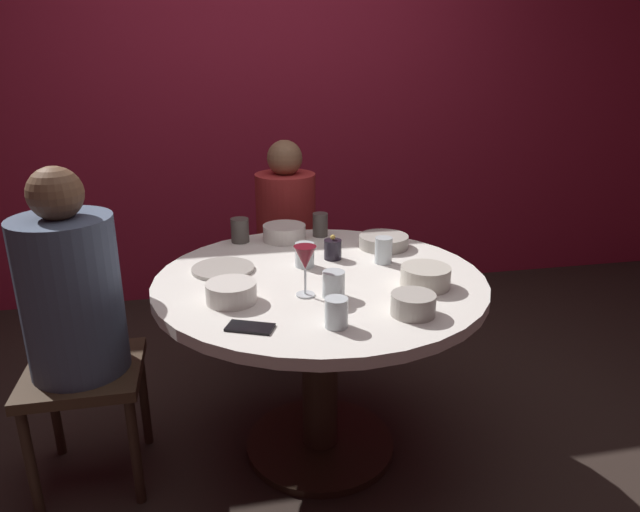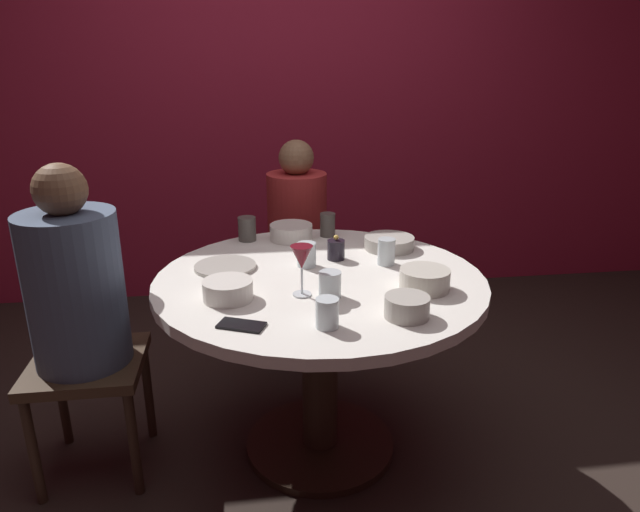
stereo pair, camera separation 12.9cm
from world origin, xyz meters
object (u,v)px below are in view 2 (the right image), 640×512
cup_near_candle (327,313)px  cell_phone (241,325)px  cup_by_right_diner (247,229)px  bowl_salad_center (407,307)px  cup_beside_wine (386,252)px  bowl_sauce_side (389,243)px  cup_center_front (307,254)px  cup_by_left_diner (328,225)px  bowl_rice_portion (291,232)px  bowl_serving_large (228,290)px  bowl_small_white (424,279)px  seated_diner_back (297,224)px  wine_glass (302,260)px  dinner_plate (225,267)px  seated_diner_left (76,294)px  cup_far_edge (330,285)px  candle_holder (336,250)px  dining_table (320,319)px

cup_near_candle → cell_phone: bearing=171.5°
cup_near_candle → cup_by_right_diner: cup_by_right_diner is taller
bowl_salad_center → cup_beside_wine: size_ratio=1.36×
bowl_sauce_side → cup_center_front: (-0.37, -0.16, 0.02)m
cup_by_left_diner → bowl_rice_portion: bearing=-170.3°
bowl_serving_large → bowl_rice_portion: 0.68m
bowl_small_white → cup_by_left_diner: bearing=110.0°
seated_diner_back → cup_beside_wine: (0.27, -0.78, 0.10)m
wine_glass → bowl_sauce_side: (0.42, 0.44, -0.10)m
dinner_plate → bowl_sauce_side: size_ratio=1.13×
cell_phone → cup_by_right_diner: cup_by_right_diner is taller
seated_diner_left → wine_glass: seated_diner_left is taller
bowl_small_white → cup_by_right_diner: (-0.60, 0.65, 0.02)m
cup_far_edge → seated_diner_left: bearing=167.6°
seated_diner_left → cup_center_front: seated_diner_left is taller
seated_diner_left → bowl_salad_center: bearing=-19.1°
seated_diner_left → cup_beside_wine: size_ratio=11.55×
candle_holder → cup_by_left_diner: 0.31m
dining_table → bowl_small_white: bearing=-26.3°
bowl_salad_center → bowl_rice_portion: 0.89m
seated_diner_left → cup_far_edge: bearing=-12.4°
wine_glass → bowl_sauce_side: bearing=46.8°
seated_diner_left → bowl_rice_portion: 0.92m
dining_table → cup_center_front: cup_center_front is taller
wine_glass → cup_beside_wine: (0.36, 0.26, -0.08)m
dining_table → dinner_plate: bearing=158.9°
bowl_serving_large → cup_near_candle: 0.39m
bowl_serving_large → cup_by_right_diner: 0.65m
bowl_serving_large → bowl_sauce_side: (0.66, 0.44, -0.01)m
cup_center_front → dinner_plate: bearing=177.1°
cup_center_front → cup_beside_wine: size_ratio=0.90×
dining_table → cup_far_edge: 0.29m
cup_far_edge → dining_table: bearing=92.3°
seated_diner_left → cup_by_left_diner: seated_diner_left is taller
bowl_small_white → bowl_sauce_side: (-0.01, 0.45, -0.01)m
wine_glass → candle_holder: bearing=63.3°
dinner_plate → cup_near_candle: (0.31, -0.55, 0.04)m
wine_glass → cell_phone: (-0.21, -0.21, -0.12)m
dining_table → cup_by_right_diner: 0.59m
wine_glass → bowl_rice_portion: 0.63m
bowl_salad_center → cup_by_right_diner: 0.98m
dinner_plate → bowl_serving_large: (0.02, -0.30, 0.03)m
bowl_rice_portion → cup_by_right_diner: bearing=176.0°
seated_diner_left → bowl_serving_large: seated_diner_left is taller
cell_phone → bowl_rice_portion: 0.87m
bowl_rice_portion → wine_glass: bearing=-91.7°
bowl_salad_center → seated_diner_back: bearing=100.0°
bowl_small_white → cup_near_candle: cup_near_candle is taller
cup_far_edge → bowl_salad_center: bearing=-41.0°
dining_table → seated_diner_back: (0.00, 0.88, 0.12)m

